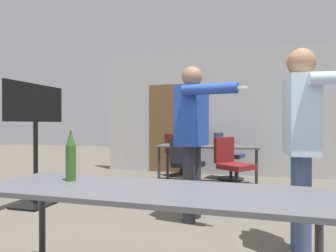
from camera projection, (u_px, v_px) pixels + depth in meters
name	position (u px, v px, depth m)	size (l,w,h in m)	color
back_wall	(214.00, 113.00, 6.74)	(5.20, 0.12, 2.78)	#B2B5B7
conference_table_near	(149.00, 199.00, 1.85)	(2.15, 0.68, 0.73)	#4C4C51
conference_table_far	(208.00, 149.00, 5.56)	(1.86, 0.68, 0.73)	#4C4C51
tv_screen	(35.00, 130.00, 4.13)	(0.44, 1.10, 1.68)	black
person_center_tall	(193.00, 128.00, 3.50)	(0.80, 0.78, 1.80)	#28282D
person_right_polo	(303.00, 129.00, 2.57)	(0.83, 0.62, 1.78)	#3D4C75
office_chair_far_right	(187.00, 167.00, 4.92)	(0.52, 0.57, 0.91)	black
office_chair_side_rolled	(178.00, 156.00, 6.45)	(0.68, 0.69, 0.91)	black
office_chair_mid_tucked	(227.00, 157.00, 6.09)	(0.60, 0.55, 0.95)	black
office_chair_near_pushed	(233.00, 168.00, 4.84)	(0.68, 0.67, 0.90)	black
beer_bottle	(71.00, 156.00, 2.11)	(0.07, 0.07, 0.37)	#2D511E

